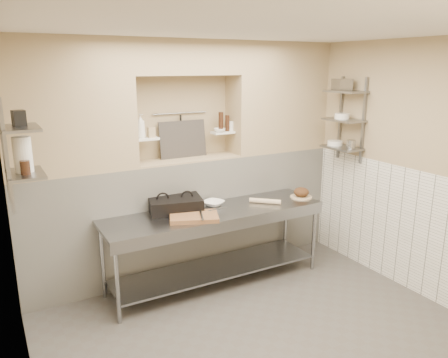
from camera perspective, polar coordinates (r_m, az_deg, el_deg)
floor at (r=4.47m, az=5.43°, el=-20.41°), size 4.00×3.90×0.10m
ceiling at (r=3.68m, az=6.57°, el=19.81°), size 4.00×3.90×0.10m
wall_left at (r=3.19m, az=-26.17°, el=-7.34°), size 0.10×3.90×2.80m
wall_right at (r=5.25m, az=24.65°, el=1.04°), size 0.10×3.90×2.80m
wall_back at (r=5.53m, az=-5.97°, el=2.96°), size 4.00×0.10×2.80m
backwall_lower at (r=5.50m, az=-4.75°, el=-4.66°), size 4.00×0.40×1.40m
alcove_sill at (r=5.31m, az=-4.91°, el=2.59°), size 1.30×0.40×0.02m
backwall_pillar_left at (r=4.82m, az=-19.77°, el=8.89°), size 1.35×0.40×1.40m
backwall_pillar_right at (r=5.87m, az=7.01°, el=10.50°), size 1.35×0.40×1.40m
backwall_header at (r=5.19m, az=-5.21°, el=15.55°), size 1.30×0.40×0.40m
wainscot_left at (r=3.50m, az=-23.80°, el=-17.94°), size 0.02×3.90×1.40m
wainscot_right at (r=5.39m, az=23.48°, el=-6.27°), size 0.02×3.90×1.40m
alcove_shelf_left at (r=5.07m, az=-10.15°, el=5.19°), size 0.28×0.16×0.02m
alcove_shelf_right at (r=5.47m, az=-0.18°, el=6.10°), size 0.28×0.16×0.02m
utensil_rail at (r=5.38m, az=-5.79°, el=8.56°), size 0.70×0.02×0.02m
hanging_steel at (r=5.38m, az=-5.66°, el=6.74°), size 0.02×0.02×0.30m
splash_panel at (r=5.35m, az=-5.41°, el=5.19°), size 0.60×0.08×0.45m
shelf_rail_left_a at (r=4.30m, az=-26.82°, el=3.52°), size 0.03×0.03×0.95m
shelf_rail_left_b at (r=3.91m, az=-26.51°, el=2.58°), size 0.03×0.03×0.95m
wall_shelf_left_lower at (r=4.15m, az=-24.51°, el=0.60°), size 0.30×0.50×0.02m
wall_shelf_left_upper at (r=4.08m, az=-25.10°, el=6.05°), size 0.30×0.50×0.03m
shelf_rail_right_a at (r=5.93m, az=14.95°, el=7.73°), size 0.03×0.03×1.05m
shelf_rail_right_b at (r=5.65m, az=17.76°, el=7.21°), size 0.03×0.03×1.05m
wall_shelf_right_lower at (r=5.74m, az=15.12°, el=3.98°), size 0.30×0.50×0.02m
wall_shelf_right_mid at (r=5.69m, az=15.35°, el=7.44°), size 0.30×0.50×0.02m
wall_shelf_right_upper at (r=5.66m, az=15.60°, el=10.95°), size 0.30×0.50×0.03m
prep_table at (r=5.08m, az=-1.10°, el=-6.97°), size 2.60×0.70×0.90m
panini_press at (r=5.00m, az=-6.40°, el=-3.32°), size 0.67×0.55×0.16m
cutting_board at (r=4.75m, az=-3.95°, el=-4.93°), size 0.62×0.53×0.05m
knife_blade at (r=4.91m, az=-0.88°, el=-3.94°), size 0.23×0.05×0.01m
tongs at (r=4.69m, az=-2.95°, el=-4.76°), size 0.12×0.26×0.02m
mixing_bowl at (r=5.17m, az=-1.37°, el=-3.19°), size 0.32×0.32×0.06m
rolling_pin at (r=5.28m, az=5.40°, el=-2.89°), size 0.32×0.30×0.06m
bread_board at (r=5.57m, az=10.04°, el=-2.32°), size 0.27×0.27×0.02m
bread_loaf at (r=5.56m, az=10.07°, el=-1.68°), size 0.19×0.19×0.11m
bottle_soap at (r=5.04m, az=-10.84°, el=6.81°), size 0.13×0.13×0.27m
jar_alcove at (r=5.08m, az=-9.49°, el=6.04°), size 0.08×0.08×0.12m
bowl_alcove at (r=5.42m, az=-0.58°, el=6.39°), size 0.16×0.16×0.05m
condiment_a at (r=5.49m, az=0.44°, el=7.30°), size 0.05×0.05×0.20m
condiment_b at (r=5.47m, az=-0.41°, el=7.49°), size 0.06×0.06×0.24m
condiment_c at (r=5.54m, az=0.90°, el=6.95°), size 0.07×0.07×0.12m
jug_left at (r=4.15m, az=-24.79°, el=2.92°), size 0.15×0.15×0.31m
jar_left at (r=4.06m, az=-24.52°, el=1.37°), size 0.08×0.08×0.12m
box_left_upper at (r=4.07m, az=-25.22°, el=7.17°), size 0.11×0.11×0.14m
bowl_right at (r=5.83m, az=14.29°, el=4.59°), size 0.19×0.19×0.06m
canister_right at (r=5.62m, az=16.28°, el=4.36°), size 0.11×0.11×0.11m
bowl_right_mid at (r=5.71m, az=15.16°, el=7.94°), size 0.18×0.18×0.07m
basket_right at (r=5.71m, az=15.15°, el=11.84°), size 0.23×0.26×0.14m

